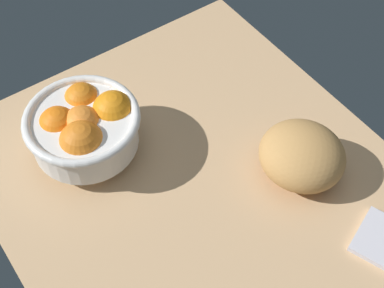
{
  "coord_description": "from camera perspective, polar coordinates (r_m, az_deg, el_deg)",
  "views": [
    {
      "loc": [
        42.79,
        -32.62,
        82.55
      ],
      "look_at": [
        -5.79,
        1.62,
        5.0
      ],
      "focal_mm": 53.37,
      "sensor_mm": 36.0,
      "label": 1
    }
  ],
  "objects": [
    {
      "name": "bread_loaf",
      "position": [
        0.98,
        10.93,
        -1.14
      ],
      "size": [
        18.88,
        18.4,
        9.41
      ],
      "primitive_type": "ellipsoid",
      "rotation": [
        0.0,
        0.0,
        0.35
      ],
      "color": "tan",
      "rests_on": "ground"
    },
    {
      "name": "fruit_bowl",
      "position": [
        1.0,
        -10.68,
        1.68
      ],
      "size": [
        20.08,
        20.08,
        11.47
      ],
      "color": "white",
      "rests_on": "ground"
    },
    {
      "name": "ground_plane",
      "position": [
        1.0,
        1.16,
        -4.86
      ],
      "size": [
        78.08,
        66.2,
        3.0
      ],
      "primitive_type": "cube",
      "color": "tan"
    }
  ]
}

